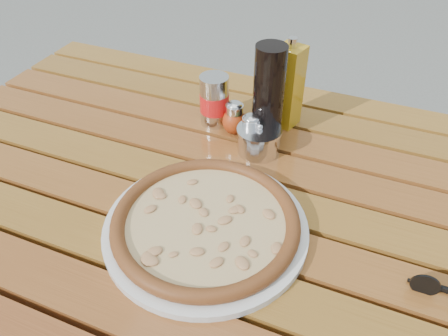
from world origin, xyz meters
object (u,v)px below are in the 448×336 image
at_px(oregano_shaker, 251,131).
at_px(parmesan_tin, 259,140).
at_px(plate, 206,228).
at_px(olive_oil_cruet, 288,86).
at_px(sunglasses, 447,291).
at_px(table, 220,212).
at_px(soda_can, 214,101).
at_px(pepper_shaker, 234,118).
at_px(dark_bottle, 268,95).
at_px(pizza, 206,221).

xyz_separation_m(oregano_shaker, parmesan_tin, (0.02, -0.01, -0.01)).
xyz_separation_m(plate, parmesan_tin, (0.01, 0.25, 0.02)).
relative_size(olive_oil_cruet, sunglasses, 1.91).
relative_size(table, parmesan_tin, 11.95).
bearing_deg(table, olive_oil_cruet, 78.46).
height_order(table, soda_can, soda_can).
relative_size(table, olive_oil_cruet, 6.67).
xyz_separation_m(oregano_shaker, soda_can, (-0.11, 0.05, 0.02)).
xyz_separation_m(pepper_shaker, dark_bottle, (0.07, 0.01, 0.07)).
height_order(olive_oil_cruet, sunglasses, olive_oil_cruet).
bearing_deg(pepper_shaker, olive_oil_cruet, 40.84).
bearing_deg(plate, oregano_shaker, 92.54).
height_order(pizza, parmesan_tin, parmesan_tin).
distance_m(plate, olive_oil_cruet, 0.39).
bearing_deg(pizza, parmesan_tin, 87.54).
height_order(pepper_shaker, dark_bottle, dark_bottle).
relative_size(table, pizza, 4.14).
distance_m(oregano_shaker, dark_bottle, 0.09).
bearing_deg(sunglasses, soda_can, 148.71).
bearing_deg(table, dark_bottle, 80.50).
height_order(pizza, sunglasses, sunglasses).
bearing_deg(parmesan_tin, table, -103.93).
height_order(parmesan_tin, sunglasses, parmesan_tin).
distance_m(pizza, sunglasses, 0.39).
height_order(oregano_shaker, soda_can, soda_can).
height_order(dark_bottle, soda_can, dark_bottle).
distance_m(table, sunglasses, 0.44).
bearing_deg(sunglasses, pepper_shaker, 147.46).
bearing_deg(pepper_shaker, plate, -77.96).
bearing_deg(pizza, sunglasses, 2.12).
height_order(dark_bottle, sunglasses, dark_bottle).
bearing_deg(dark_bottle, pizza, -91.70).
bearing_deg(table, sunglasses, -14.00).
height_order(pepper_shaker, parmesan_tin, pepper_shaker).
bearing_deg(parmesan_tin, dark_bottle, 91.83).
xyz_separation_m(pepper_shaker, olive_oil_cruet, (0.10, 0.08, 0.06)).
xyz_separation_m(pizza, parmesan_tin, (0.01, 0.25, 0.01)).
bearing_deg(sunglasses, oregano_shaker, 147.62).
xyz_separation_m(plate, soda_can, (-0.12, 0.32, 0.05)).
xyz_separation_m(dark_bottle, soda_can, (-0.13, 0.01, -0.05)).
distance_m(oregano_shaker, parmesan_tin, 0.03).
height_order(table, sunglasses, sunglasses).
distance_m(oregano_shaker, olive_oil_cruet, 0.14).
bearing_deg(table, soda_can, 116.10).
xyz_separation_m(table, sunglasses, (0.42, -0.10, 0.09)).
relative_size(dark_bottle, parmesan_tin, 1.88).
bearing_deg(sunglasses, olive_oil_cruet, 133.97).
xyz_separation_m(pepper_shaker, soda_can, (-0.06, 0.02, 0.02)).
distance_m(soda_can, olive_oil_cruet, 0.17).
height_order(plate, oregano_shaker, oregano_shaker).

